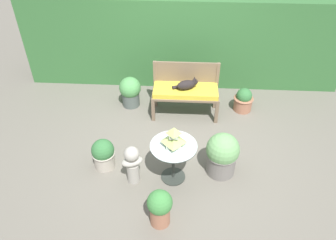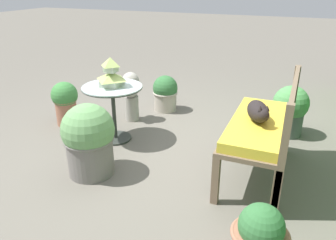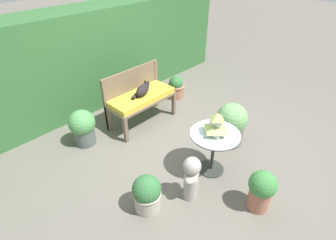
{
  "view_description": "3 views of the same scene",
  "coord_description": "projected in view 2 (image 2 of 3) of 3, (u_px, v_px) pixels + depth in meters",
  "views": [
    {
      "loc": [
        0.06,
        -4.03,
        3.73
      ],
      "look_at": [
        -0.18,
        0.13,
        0.48
      ],
      "focal_mm": 35.0,
      "sensor_mm": 36.0,
      "label": 1
    },
    {
      "loc": [
        2.89,
        1.24,
        1.73
      ],
      "look_at": [
        0.2,
        0.12,
        0.47
      ],
      "focal_mm": 35.0,
      "sensor_mm": 36.0,
      "label": 2
    },
    {
      "loc": [
        -2.47,
        -2.09,
        2.72
      ],
      "look_at": [
        -0.11,
        0.15,
        0.51
      ],
      "focal_mm": 28.0,
      "sensor_mm": 36.0,
      "label": 3
    }
  ],
  "objects": [
    {
      "name": "ground",
      "position": [
        165.0,
        151.0,
        3.57
      ],
      "size": [
        30.0,
        30.0,
        0.0
      ],
      "primitive_type": "plane",
      "color": "#666056"
    },
    {
      "name": "garden_bench",
      "position": [
        259.0,
        129.0,
        2.97
      ],
      "size": [
        1.21,
        0.53,
        0.56
      ],
      "color": "brown",
      "rests_on": "ground"
    },
    {
      "name": "bench_backrest",
      "position": [
        291.0,
        112.0,
        2.8
      ],
      "size": [
        1.21,
        0.06,
        0.96
      ],
      "color": "brown",
      "rests_on": "ground"
    },
    {
      "name": "cat",
      "position": [
        259.0,
        112.0,
        2.89
      ],
      "size": [
        0.46,
        0.29,
        0.21
      ],
      "rotation": [
        0.0,
        0.0,
        0.39
      ],
      "color": "black",
      "rests_on": "garden_bench"
    },
    {
      "name": "patio_table",
      "position": [
        113.0,
        98.0,
        3.65
      ],
      "size": [
        0.67,
        0.67,
        0.65
      ],
      "color": "#2D332D",
      "rests_on": "ground"
    },
    {
      "name": "pagoda_birdhouse",
      "position": [
        111.0,
        74.0,
        3.54
      ],
      "size": [
        0.28,
        0.28,
        0.32
      ],
      "color": "#B2BCA8",
      "rests_on": "patio_table"
    },
    {
      "name": "garden_bust",
      "position": [
        131.0,
        94.0,
        4.24
      ],
      "size": [
        0.35,
        0.28,
        0.65
      ],
      "rotation": [
        0.0,
        0.0,
        0.4
      ],
      "color": "#A39E93",
      "rests_on": "ground"
    },
    {
      "name": "potted_plant_table_near",
      "position": [
        260.0,
        239.0,
        2.07
      ],
      "size": [
        0.37,
        0.37,
        0.47
      ],
      "color": "#9E664C",
      "rests_on": "ground"
    },
    {
      "name": "potted_plant_patio_mid",
      "position": [
        290.0,
        109.0,
        3.85
      ],
      "size": [
        0.41,
        0.41,
        0.6
      ],
      "color": "#4C5651",
      "rests_on": "ground"
    },
    {
      "name": "potted_plant_bench_right",
      "position": [
        165.0,
        93.0,
        4.61
      ],
      "size": [
        0.35,
        0.35,
        0.5
      ],
      "color": "#ADA393",
      "rests_on": "ground"
    },
    {
      "name": "potted_plant_table_far",
      "position": [
        89.0,
        139.0,
        3.05
      ],
      "size": [
        0.49,
        0.49,
        0.7
      ],
      "color": "slate",
      "rests_on": "ground"
    },
    {
      "name": "potted_plant_hedge_corner",
      "position": [
        65.0,
        102.0,
        4.13
      ],
      "size": [
        0.33,
        0.33,
        0.56
      ],
      "color": "#9E664C",
      "rests_on": "ground"
    }
  ]
}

